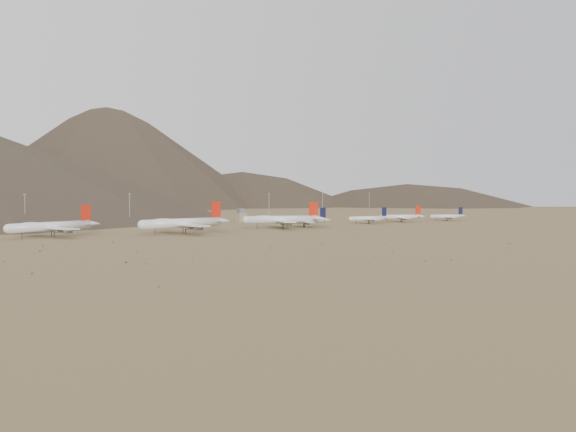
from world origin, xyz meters
TOP-DOWN VIEW (x-y plane):
  - ground at (0.00, 0.00)m, footprint 3000.00×3000.00m
  - mountain_ridge at (0.00, 900.00)m, footprint 4400.00×1000.00m
  - widebody_west at (-144.94, 40.75)m, footprint 60.26×48.25m
  - widebody_centre at (-68.72, 20.05)m, footprint 68.69×53.54m
  - widebody_east at (14.01, 28.57)m, footprint 63.11×50.06m
  - narrowbody_a at (37.02, 32.25)m, footprint 44.50×32.48m
  - narrowbody_b at (109.00, 37.76)m, footprint 41.36×30.19m
  - narrowbody_c at (148.90, 39.26)m, footprint 41.79×31.34m
  - narrowbody_d at (202.51, 32.72)m, footprint 36.18×27.01m
  - control_tower at (30.00, 120.00)m, footprint 8.00×8.00m
  - mast_far_west at (-146.72, 124.59)m, footprint 2.00×0.60m
  - mast_west at (-66.74, 133.64)m, footprint 2.00×0.60m
  - mast_centre at (54.75, 112.66)m, footprint 2.00×0.60m
  - mast_east at (131.11, 132.50)m, footprint 2.00×0.60m
  - mast_far_east at (191.64, 129.55)m, footprint 2.00×0.60m
  - desert_scrub at (-71.25, -84.58)m, footprint 417.70×177.26m

SIDE VIEW (x-z plane):
  - ground at x=0.00m, z-range 0.00..0.00m
  - desert_scrub at x=-71.25m, z-range -0.13..0.74m
  - narrowbody_d at x=202.51m, z-range -2.18..10.26m
  - narrowbody_b at x=109.00m, z-range -2.41..11.34m
  - narrowbody_c at x=148.90m, z-range -2.55..11.98m
  - narrowbody_a at x=37.02m, z-range -2.60..12.20m
  - control_tower at x=30.00m, z-range -0.68..11.32m
  - widebody_west at x=-144.94m, z-range -2.93..15.93m
  - widebody_east at x=14.01m, z-range -3.00..16.33m
  - widebody_centre at x=-68.72m, z-range -3.19..17.34m
  - mast_far_west at x=-146.72m, z-range 1.35..27.05m
  - mast_west at x=-66.74m, z-range 1.35..27.05m
  - mast_centre at x=54.75m, z-range 1.35..27.05m
  - mast_east at x=131.11m, z-range 1.35..27.05m
  - mast_far_east at x=191.64m, z-range 1.35..27.05m
  - mountain_ridge at x=0.00m, z-range 0.00..300.00m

